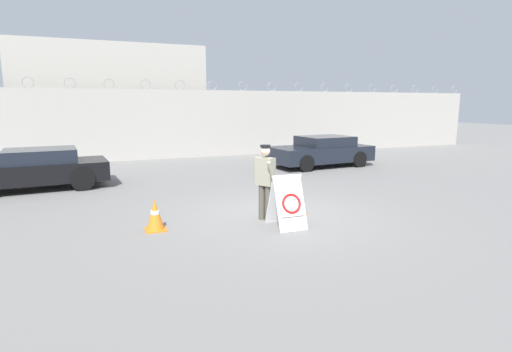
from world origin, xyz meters
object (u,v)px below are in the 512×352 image
Objects in this scene: barricade_sign at (287,202)px; parked_car_front_coupe at (36,169)px; security_guard at (265,179)px; parked_car_far_side at (321,151)px; traffic_cone_mid at (155,215)px; traffic_cone_near at (297,200)px.

parked_car_front_coupe is (-5.49, 6.37, 0.08)m from barricade_sign.
security_guard is 8.38m from parked_car_far_side.
barricade_sign is at bearing -17.13° from traffic_cone_mid.
security_guard is 2.51m from traffic_cone_mid.
parked_car_far_side reaches higher than traffic_cone_near.
parked_car_front_coupe is (-5.26, 5.70, -0.31)m from security_guard.
security_guard is 0.39× the size of parked_car_front_coupe.
parked_car_front_coupe is at bearing -0.85° from parked_car_far_side.
security_guard is at bearing 109.71° from barricade_sign.
traffic_cone_near is 0.15× the size of parked_car_far_side.
traffic_cone_near is 7.63m from parked_car_far_side.
barricade_sign is 8.42m from parked_car_front_coupe.
parked_car_front_coupe is (-2.84, 5.56, 0.31)m from traffic_cone_mid.
traffic_cone_near is 8.27m from parked_car_front_coupe.
parked_car_far_side is (5.11, 7.13, 0.08)m from barricade_sign.
traffic_cone_near is at bearing 53.38° from barricade_sign.
security_guard reaches higher than barricade_sign.
parked_car_front_coupe reaches higher than barricade_sign.
traffic_cone_near is 0.15× the size of parked_car_front_coupe.
security_guard reaches higher than parked_car_far_side.
parked_car_far_side reaches higher than traffic_cone_mid.
traffic_cone_mid is 0.15× the size of parked_car_far_side.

